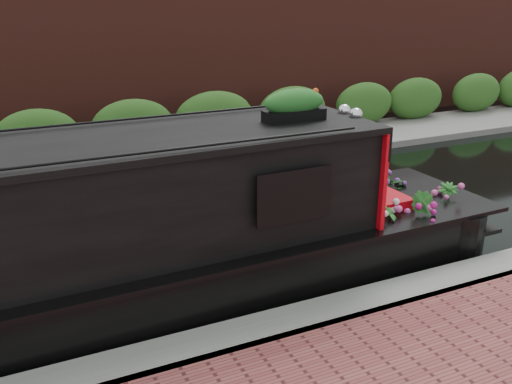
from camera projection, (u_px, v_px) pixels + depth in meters
name	position (u px, v px, depth m)	size (l,w,h in m)	color
ground	(208.00, 232.00, 9.58)	(80.00, 80.00, 0.00)	black
near_bank_coping	(307.00, 333.00, 6.78)	(40.00, 0.60, 0.50)	gray
far_bank_path	(144.00, 166.00, 13.16)	(40.00, 2.40, 0.34)	slate
far_hedge	(134.00, 156.00, 13.93)	(40.00, 1.10, 2.80)	#29561C
far_brick_wall	(115.00, 137.00, 15.71)	(40.00, 1.00, 8.00)	#50221B
narrowboat	(43.00, 262.00, 6.65)	(12.25, 2.36, 2.87)	black
rope_fender	(465.00, 222.00, 9.56)	(0.36, 0.36, 0.38)	olive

